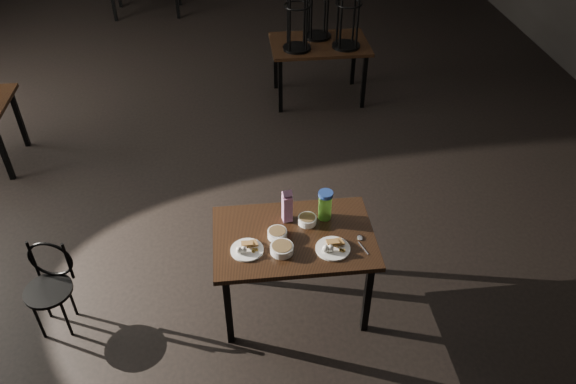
{
  "coord_description": "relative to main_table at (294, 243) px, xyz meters",
  "views": [
    {
      "loc": [
        0.27,
        -4.79,
        3.59
      ],
      "look_at": [
        0.65,
        -1.34,
        0.85
      ],
      "focal_mm": 35.0,
      "sensor_mm": 36.0,
      "label": 1
    }
  ],
  "objects": [
    {
      "name": "bentwood_chair",
      "position": [
        -1.85,
        0.03,
        -0.22
      ],
      "size": [
        0.38,
        0.37,
        0.76
      ],
      "rotation": [
        0.0,
        0.0,
        -0.19
      ],
      "color": "black",
      "rests_on": "ground"
    },
    {
      "name": "spoon",
      "position": [
        0.48,
        -0.1,
        0.08
      ],
      "size": [
        0.06,
        0.21,
        0.01
      ],
      "color": "silver",
      "rests_on": "main_table"
    },
    {
      "name": "bg_table_right",
      "position": [
        0.72,
        3.42,
        0.11
      ],
      "size": [
        1.2,
        0.8,
        1.48
      ],
      "color": "black",
      "rests_on": "ground"
    },
    {
      "name": "plate_left",
      "position": [
        -0.36,
        -0.12,
        0.1
      ],
      "size": [
        0.24,
        0.24,
        0.08
      ],
      "color": "white",
      "rests_on": "main_table"
    },
    {
      "name": "plate_right",
      "position": [
        0.26,
        -0.18,
        0.1
      ],
      "size": [
        0.25,
        0.25,
        0.08
      ],
      "color": "white",
      "rests_on": "main_table"
    },
    {
      "name": "main_table",
      "position": [
        0.0,
        0.0,
        0.0
      ],
      "size": [
        1.2,
        0.8,
        0.75
      ],
      "color": "black",
      "rests_on": "ground"
    },
    {
      "name": "bowl_near",
      "position": [
        -0.12,
        0.0,
        0.11
      ],
      "size": [
        0.15,
        0.15,
        0.06
      ],
      "color": "white",
      "rests_on": "main_table"
    },
    {
      "name": "juice_carton",
      "position": [
        -0.03,
        0.19,
        0.21
      ],
      "size": [
        0.08,
        0.08,
        0.28
      ],
      "color": "#87186A",
      "rests_on": "main_table"
    },
    {
      "name": "bowl_far",
      "position": [
        0.12,
        0.13,
        0.11
      ],
      "size": [
        0.14,
        0.14,
        0.06
      ],
      "color": "white",
      "rests_on": "main_table"
    },
    {
      "name": "water_bottle",
      "position": [
        0.26,
        0.18,
        0.2
      ],
      "size": [
        0.14,
        0.14,
        0.25
      ],
      "color": "#69CF3C",
      "rests_on": "main_table"
    },
    {
      "name": "bowl_big",
      "position": [
        -0.11,
        -0.16,
        0.11
      ],
      "size": [
        0.17,
        0.17,
        0.06
      ],
      "color": "white",
      "rests_on": "main_table"
    }
  ]
}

